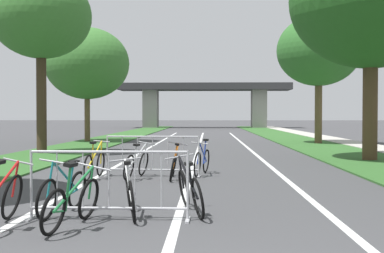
# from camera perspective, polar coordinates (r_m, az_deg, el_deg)

# --- Properties ---
(grass_verge_left) EXTENTS (3.16, 71.84, 0.05)m
(grass_verge_left) POSITION_cam_1_polar(r_m,az_deg,el_deg) (33.38, -9.13, -1.39)
(grass_verge_left) COLOR #2D5B26
(grass_verge_left) RESTS_ON ground
(grass_verge_right) EXTENTS (3.16, 71.84, 0.05)m
(grass_verge_right) POSITION_cam_1_polar(r_m,az_deg,el_deg) (33.21, 11.25, -1.41)
(grass_verge_right) COLOR #2D5B26
(grass_verge_right) RESTS_ON ground
(sidewalk_path_right) EXTENTS (1.72, 71.84, 0.08)m
(sidewalk_path_right) POSITION_cam_1_polar(r_m,az_deg,el_deg) (33.69, 15.34, -1.37)
(sidewalk_path_right) COLOR #ADA89E
(sidewalk_path_right) RESTS_ON ground
(lane_stripe_center) EXTENTS (0.14, 41.56, 0.01)m
(lane_stripe_center) POSITION_cam_1_polar(r_m,az_deg,el_deg) (24.18, 0.74, -2.44)
(lane_stripe_center) COLOR silver
(lane_stripe_center) RESTS_ON ground
(lane_stripe_right_lane) EXTENTS (0.14, 41.56, 0.01)m
(lane_stripe_right_lane) POSITION_cam_1_polar(r_m,az_deg,el_deg) (24.25, 6.36, -2.44)
(lane_stripe_right_lane) COLOR silver
(lane_stripe_right_lane) RESTS_ON ground
(lane_stripe_left_lane) EXTENTS (0.14, 41.56, 0.01)m
(lane_stripe_left_lane) POSITION_cam_1_polar(r_m,az_deg,el_deg) (24.34, -4.86, -2.42)
(lane_stripe_left_lane) COLOR silver
(lane_stripe_left_lane) RESTS_ON ground
(overpass_bridge) EXTENTS (21.10, 4.32, 5.48)m
(overpass_bridge) POSITION_cam_1_polar(r_m,az_deg,el_deg) (62.77, 1.43, 3.62)
(overpass_bridge) COLOR #2D2D30
(overpass_bridge) RESTS_ON ground
(tree_left_oak_near) EXTENTS (4.05, 4.05, 7.31)m
(tree_left_oak_near) POSITION_cam_1_polar(r_m,az_deg,el_deg) (21.72, -16.66, 11.77)
(tree_left_oak_near) COLOR #3D2D1E
(tree_left_oak_near) RESTS_ON ground
(tree_left_oak_mid) EXTENTS (4.93, 4.93, 6.71)m
(tree_left_oak_mid) POSITION_cam_1_polar(r_m,az_deg,el_deg) (30.47, -11.75, 6.96)
(tree_left_oak_mid) COLOR brown
(tree_left_oak_mid) RESTS_ON ground
(tree_right_maple_mid) EXTENTS (5.53, 5.53, 7.88)m
(tree_right_maple_mid) POSITION_cam_1_polar(r_m,az_deg,el_deg) (18.77, 19.52, 13.29)
(tree_right_maple_mid) COLOR #4C3823
(tree_right_maple_mid) RESTS_ON ground
(tree_right_pine_near) EXTENTS (4.55, 4.55, 7.03)m
(tree_right_pine_near) POSITION_cam_1_polar(r_m,az_deg,el_deg) (28.61, 14.09, 8.28)
(tree_right_pine_near) COLOR brown
(tree_right_pine_near) RESTS_ON ground
(crowd_barrier_nearest) EXTENTS (2.44, 0.47, 1.05)m
(crowd_barrier_nearest) POSITION_cam_1_polar(r_m,az_deg,el_deg) (7.75, -9.34, -6.57)
(crowd_barrier_nearest) COLOR #ADADB2
(crowd_barrier_nearest) RESTS_ON ground
(crowd_barrier_second) EXTENTS (2.46, 0.58, 1.05)m
(crowd_barrier_second) POSITION_cam_1_polar(r_m,az_deg,el_deg) (13.02, -4.46, -3.37)
(crowd_barrier_second) COLOR #ADADB2
(crowd_barrier_second) RESTS_ON ground
(bicycle_orange_0) EXTENTS (0.50, 1.64, 0.91)m
(bicycle_orange_0) POSITION_cam_1_polar(r_m,az_deg,el_deg) (12.54, -2.05, -4.35)
(bicycle_orange_0) COLOR black
(bicycle_orange_0) RESTS_ON ground
(bicycle_black_1) EXTENTS (0.73, 1.72, 0.93)m
(bicycle_black_1) POSITION_cam_1_polar(r_m,az_deg,el_deg) (8.18, -0.23, -7.26)
(bicycle_black_1) COLOR black
(bicycle_black_1) RESTS_ON ground
(bicycle_teal_2) EXTENTS (0.45, 1.66, 0.93)m
(bicycle_teal_2) POSITION_cam_1_polar(r_m,az_deg,el_deg) (8.35, -14.30, -7.17)
(bicycle_teal_2) COLOR black
(bicycle_teal_2) RESTS_ON ground
(bicycle_blue_3) EXTENTS (0.50, 1.61, 0.94)m
(bicycle_blue_3) POSITION_cam_1_polar(r_m,az_deg,el_deg) (13.38, 1.15, -3.90)
(bicycle_blue_3) COLOR black
(bicycle_blue_3) RESTS_ON ground
(bicycle_green_4) EXTENTS (0.71, 1.70, 0.95)m
(bicycle_green_4) POSITION_cam_1_polar(r_m,az_deg,el_deg) (7.35, -13.30, -8.32)
(bicycle_green_4) COLOR black
(bicycle_green_4) RESTS_ON ground
(bicycle_silver_5) EXTENTS (0.67, 1.72, 0.91)m
(bicycle_silver_5) POSITION_cam_1_polar(r_m,az_deg,el_deg) (12.71, -6.25, -4.20)
(bicycle_silver_5) COLOR black
(bicycle_silver_5) RESTS_ON ground
(bicycle_yellow_6) EXTENTS (0.43, 1.69, 0.94)m
(bicycle_yellow_6) POSITION_cam_1_polar(r_m,az_deg,el_deg) (12.84, -10.92, -4.16)
(bicycle_yellow_6) COLOR black
(bicycle_yellow_6) RESTS_ON ground
(bicycle_white_7) EXTENTS (0.65, 1.71, 0.89)m
(bicycle_white_7) POSITION_cam_1_polar(r_m,az_deg,el_deg) (8.06, -7.02, -7.45)
(bicycle_white_7) COLOR black
(bicycle_white_7) RESTS_ON ground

